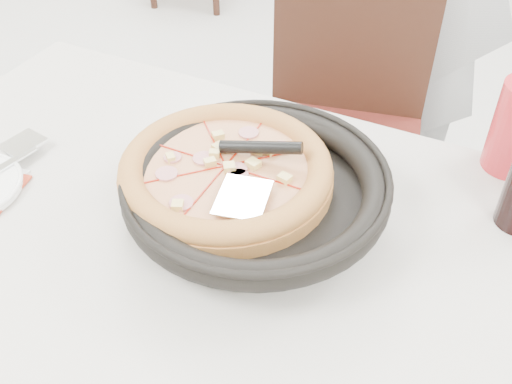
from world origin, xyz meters
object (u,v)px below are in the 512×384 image
at_px(chair_far, 337,144).
at_px(pizza, 226,177).
at_px(main_table, 205,364).
at_px(pizza_pan, 256,196).

distance_m(chair_far, pizza, 0.68).
bearing_deg(main_table, pizza_pan, 41.89).
bearing_deg(pizza, main_table, -109.20).
bearing_deg(chair_far, main_table, 76.14).
distance_m(pizza_pan, pizza, 0.06).
bearing_deg(main_table, pizza, 70.80).
bearing_deg(main_table, chair_far, 88.36).
xyz_separation_m(main_table, chair_far, (0.02, 0.67, 0.10)).
bearing_deg(pizza, chair_far, 90.56).
distance_m(main_table, pizza, 0.44).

